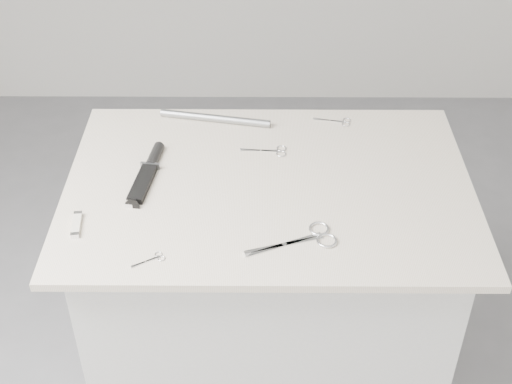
{
  "coord_description": "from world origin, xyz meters",
  "views": [
    {
      "loc": [
        -0.02,
        -1.39,
        1.98
      ],
      "look_at": [
        -0.03,
        -0.03,
        0.92
      ],
      "focal_mm": 50.0,
      "sensor_mm": 36.0,
      "label": 1
    }
  ],
  "objects_px": {
    "metal_rail": "(215,118)",
    "large_shears": "(309,238)",
    "embroidery_scissors_a": "(272,151)",
    "tiny_scissors": "(152,259)",
    "embroidery_scissors_b": "(338,121)",
    "plinth": "(267,315)",
    "pocket_knife_a": "(77,225)",
    "pocket_knife_b": "(134,197)",
    "sheathed_knife": "(148,170)"
  },
  "relations": [
    {
      "from": "sheathed_knife",
      "to": "embroidery_scissors_b",
      "type": "bearing_deg",
      "value": -55.94
    },
    {
      "from": "embroidery_scissors_a",
      "to": "embroidery_scissors_b",
      "type": "xyz_separation_m",
      "value": [
        0.19,
        0.15,
        -0.0
      ]
    },
    {
      "from": "plinth",
      "to": "large_shears",
      "type": "height_order",
      "value": "large_shears"
    },
    {
      "from": "embroidery_scissors_b",
      "to": "metal_rail",
      "type": "relative_size",
      "value": 0.34
    },
    {
      "from": "embroidery_scissors_b",
      "to": "tiny_scissors",
      "type": "distance_m",
      "value": 0.72
    },
    {
      "from": "embroidery_scissors_b",
      "to": "tiny_scissors",
      "type": "bearing_deg",
      "value": -117.67
    },
    {
      "from": "large_shears",
      "to": "tiny_scissors",
      "type": "distance_m",
      "value": 0.35
    },
    {
      "from": "plinth",
      "to": "embroidery_scissors_a",
      "type": "xyz_separation_m",
      "value": [
        0.01,
        0.14,
        0.47
      ]
    },
    {
      "from": "embroidery_scissors_a",
      "to": "pocket_knife_a",
      "type": "bearing_deg",
      "value": -142.65
    },
    {
      "from": "plinth",
      "to": "pocket_knife_b",
      "type": "xyz_separation_m",
      "value": [
        -0.32,
        -0.06,
        0.47
      ]
    },
    {
      "from": "sheathed_knife",
      "to": "large_shears",
      "type": "bearing_deg",
      "value": -114.28
    },
    {
      "from": "pocket_knife_a",
      "to": "plinth",
      "type": "bearing_deg",
      "value": -75.51
    },
    {
      "from": "sheathed_knife",
      "to": "plinth",
      "type": "bearing_deg",
      "value": -90.08
    },
    {
      "from": "pocket_knife_a",
      "to": "pocket_knife_b",
      "type": "height_order",
      "value": "same"
    },
    {
      "from": "large_shears",
      "to": "metal_rail",
      "type": "height_order",
      "value": "metal_rail"
    },
    {
      "from": "embroidery_scissors_a",
      "to": "tiny_scissors",
      "type": "height_order",
      "value": "same"
    },
    {
      "from": "tiny_scissors",
      "to": "plinth",
      "type": "bearing_deg",
      "value": 16.39
    },
    {
      "from": "embroidery_scissors_a",
      "to": "embroidery_scissors_b",
      "type": "relative_size",
      "value": 1.15
    },
    {
      "from": "sheathed_knife",
      "to": "metal_rail",
      "type": "height_order",
      "value": "sheathed_knife"
    },
    {
      "from": "plinth",
      "to": "embroidery_scissors_a",
      "type": "relative_size",
      "value": 7.51
    },
    {
      "from": "tiny_scissors",
      "to": "sheathed_knife",
      "type": "xyz_separation_m",
      "value": [
        -0.05,
        0.32,
        0.01
      ]
    },
    {
      "from": "plinth",
      "to": "metal_rail",
      "type": "distance_m",
      "value": 0.58
    },
    {
      "from": "large_shears",
      "to": "pocket_knife_a",
      "type": "bearing_deg",
      "value": 155.31
    },
    {
      "from": "sheathed_knife",
      "to": "metal_rail",
      "type": "bearing_deg",
      "value": -24.49
    },
    {
      "from": "plinth",
      "to": "embroidery_scissors_b",
      "type": "relative_size",
      "value": 8.64
    },
    {
      "from": "pocket_knife_b",
      "to": "tiny_scissors",
      "type": "bearing_deg",
      "value": -151.17
    },
    {
      "from": "plinth",
      "to": "pocket_knife_b",
      "type": "bearing_deg",
      "value": -169.44
    },
    {
      "from": "tiny_scissors",
      "to": "pocket_knife_a",
      "type": "distance_m",
      "value": 0.21
    },
    {
      "from": "tiny_scissors",
      "to": "metal_rail",
      "type": "bearing_deg",
      "value": 48.47
    },
    {
      "from": "large_shears",
      "to": "pocket_knife_b",
      "type": "bearing_deg",
      "value": 140.48
    },
    {
      "from": "tiny_scissors",
      "to": "metal_rail",
      "type": "xyz_separation_m",
      "value": [
        0.11,
        0.56,
        0.01
      ]
    },
    {
      "from": "metal_rail",
      "to": "large_shears",
      "type": "bearing_deg",
      "value": -64.33
    },
    {
      "from": "embroidery_scissors_a",
      "to": "pocket_knife_a",
      "type": "height_order",
      "value": "pocket_knife_a"
    },
    {
      "from": "sheathed_knife",
      "to": "pocket_knife_b",
      "type": "relative_size",
      "value": 3.15
    },
    {
      "from": "plinth",
      "to": "embroidery_scissors_b",
      "type": "xyz_separation_m",
      "value": [
        0.2,
        0.29,
        0.47
      ]
    },
    {
      "from": "pocket_knife_a",
      "to": "embroidery_scissors_b",
      "type": "bearing_deg",
      "value": -60.64
    },
    {
      "from": "embroidery_scissors_b",
      "to": "pocket_knife_a",
      "type": "height_order",
      "value": "pocket_knife_a"
    },
    {
      "from": "sheathed_knife",
      "to": "pocket_knife_a",
      "type": "distance_m",
      "value": 0.25
    },
    {
      "from": "embroidery_scissors_a",
      "to": "pocket_knife_b",
      "type": "bearing_deg",
      "value": -145.72
    },
    {
      "from": "tiny_scissors",
      "to": "sheathed_knife",
      "type": "bearing_deg",
      "value": 67.88
    },
    {
      "from": "tiny_scissors",
      "to": "pocket_knife_b",
      "type": "distance_m",
      "value": 0.22
    },
    {
      "from": "large_shears",
      "to": "pocket_knife_a",
      "type": "xyz_separation_m",
      "value": [
        -0.53,
        0.04,
        0.0
      ]
    },
    {
      "from": "large_shears",
      "to": "tiny_scissors",
      "type": "height_order",
      "value": "large_shears"
    },
    {
      "from": "large_shears",
      "to": "embroidery_scissors_a",
      "type": "relative_size",
      "value": 1.74
    },
    {
      "from": "plinth",
      "to": "embroidery_scissors_a",
      "type": "bearing_deg",
      "value": 85.86
    },
    {
      "from": "large_shears",
      "to": "pocket_knife_b",
      "type": "distance_m",
      "value": 0.44
    },
    {
      "from": "sheathed_knife",
      "to": "tiny_scissors",
      "type": "bearing_deg",
      "value": -163.47
    },
    {
      "from": "plinth",
      "to": "tiny_scissors",
      "type": "height_order",
      "value": "tiny_scissors"
    },
    {
      "from": "embroidery_scissors_a",
      "to": "sheathed_knife",
      "type": "relative_size",
      "value": 0.5
    },
    {
      "from": "embroidery_scissors_a",
      "to": "plinth",
      "type": "bearing_deg",
      "value": -90.89
    }
  ]
}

